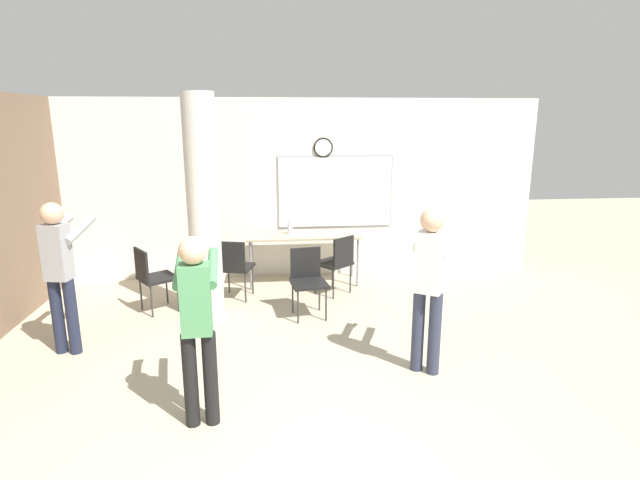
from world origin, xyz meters
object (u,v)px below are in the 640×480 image
Objects in this scene: chair_table_right at (337,260)px; person_watching_back at (60,266)px; bottle_on_table at (290,228)px; person_playing_side at (430,278)px; person_playing_front at (197,316)px; chair_near_pillar at (152,275)px; folding_table at (304,238)px; chair_table_left at (234,265)px; chair_table_front at (308,277)px.

chair_table_right is 0.52× the size of person_watching_back.
person_playing_side is (1.24, -2.93, 0.11)m from bottle_on_table.
person_playing_front is at bearing -103.90° from bottle_on_table.
folding_table is at bearing 25.61° from chair_near_pillar.
chair_table_left reaches higher than folding_table.
bottle_on_table is 2.14m from chair_near_pillar.
person_playing_front is at bearing -162.35° from person_playing_side.
person_playing_side is at bearing -70.30° from folding_table.
folding_table is at bearing 128.66° from chair_table_right.
folding_table is at bearing 109.70° from person_playing_side.
chair_table_right is (0.65, -0.59, -0.36)m from bottle_on_table.
chair_near_pillar is 0.52× the size of person_watching_back.
person_watching_back is 1.03× the size of person_playing_front.
chair_table_front and chair_near_pillar have the same top height.
person_playing_front reaches higher than chair_table_right.
person_watching_back is at bearing -121.24° from chair_near_pillar.
chair_near_pillar is (-2.05, -0.98, -0.21)m from folding_table.
chair_table_left is at bearing -148.12° from folding_table.
chair_table_front is 1.97m from person_playing_side.
person_watching_back reaches higher than chair_near_pillar.
bottle_on_table is 1.40m from chair_table_front.
chair_table_left is (-1.45, -0.08, 0.00)m from chair_table_right.
person_watching_back is (-2.72, -2.09, 0.26)m from folding_table.
person_watching_back reaches higher than folding_table.
folding_table is 3.43m from person_watching_back.
bottle_on_table is at bearing 97.18° from chair_table_front.
chair_table_left is at bearing -140.03° from bottle_on_table.
chair_table_left is at bearing 145.44° from chair_table_front.
person_playing_side reaches higher than chair_table_right.
chair_table_right reaches higher than folding_table.
person_playing_front is (1.62, -1.48, -0.03)m from person_watching_back.
chair_near_pillar is at bearing -150.84° from bottle_on_table.
person_playing_front reaches higher than chair_table_left.
bottle_on_table is 3.29m from person_watching_back.
person_playing_side is 2.24m from person_playing_front.
person_watching_back is at bearing 167.96° from person_playing_side.
chair_table_left is at bearing 40.52° from person_watching_back.
chair_table_right is 1.45m from chair_table_left.
chair_table_front is at bearing -122.43° from chair_table_right.
chair_table_right is 2.52m from chair_near_pillar.
bottle_on_table is 1.11m from chair_table_left.
chair_table_right is 1.00× the size of chair_near_pillar.
person_playing_side is at bearing -56.01° from chair_table_front.
person_playing_side is at bearing -31.76° from chair_near_pillar.
folding_table is at bearing -12.36° from bottle_on_table.
person_watching_back reaches higher than bottle_on_table.
bottle_on_table reaches higher than chair_table_right.
person_watching_back is 0.99× the size of person_playing_side.
bottle_on_table is at bearing 40.35° from person_watching_back.
folding_table is at bearing 72.86° from person_playing_front.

